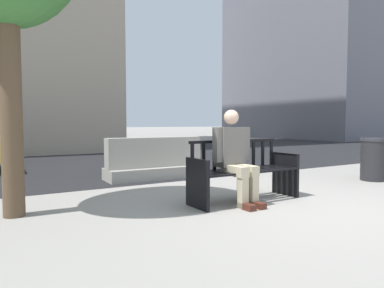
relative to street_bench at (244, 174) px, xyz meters
name	(u,v)px	position (x,y,z in m)	size (l,w,h in m)	color
ground_plane	(302,208)	(0.37, -0.75, -0.40)	(200.00, 200.00, 0.00)	gray
street_asphalt	(107,155)	(0.37, 7.95, -0.39)	(120.00, 12.00, 0.01)	black
street_bench	(244,174)	(0.00, 0.00, 0.00)	(1.70, 0.55, 0.88)	black
seated_person	(235,154)	(-0.22, -0.06, 0.29)	(0.58, 0.73, 1.31)	#66605B
jersey_barrier_centre	(155,162)	(-0.26, 2.52, -0.06)	(2.01, 0.71, 0.84)	#9E998E
trash_bin	(373,159)	(3.32, 0.07, 0.02)	(0.49, 0.49, 0.84)	#232326
building_far_right	(326,21)	(21.25, 15.30, 9.23)	(12.15, 12.58, 19.26)	slate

